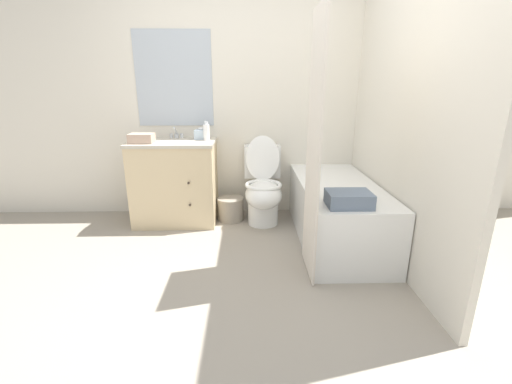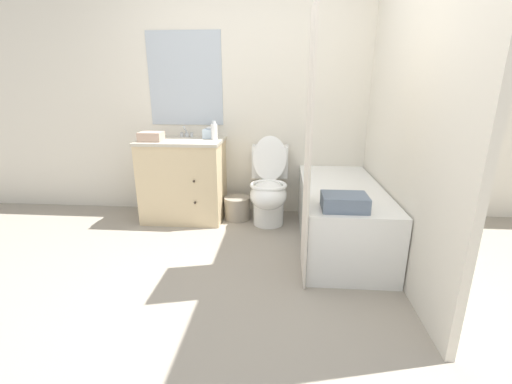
{
  "view_description": "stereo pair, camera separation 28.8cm",
  "coord_description": "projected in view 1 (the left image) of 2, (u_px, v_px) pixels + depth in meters",
  "views": [
    {
      "loc": [
        0.01,
        -2.01,
        1.37
      ],
      "look_at": [
        0.07,
        0.75,
        0.5
      ],
      "focal_mm": 24.0,
      "sensor_mm": 36.0,
      "label": 1
    },
    {
      "loc": [
        0.29,
        -2.0,
        1.37
      ],
      "look_at": [
        0.07,
        0.75,
        0.5
      ],
      "focal_mm": 24.0,
      "sensor_mm": 36.0,
      "label": 2
    }
  ],
  "objects": [
    {
      "name": "vanity_cabinet",
      "position": [
        176.0,
        181.0,
        3.5
      ],
      "size": [
        0.83,
        0.58,
        0.84
      ],
      "color": "beige",
      "rests_on": "ground_plane"
    },
    {
      "name": "hand_towel_folded",
      "position": [
        142.0,
        138.0,
        3.24
      ],
      "size": [
        0.22,
        0.17,
        0.09
      ],
      "color": "tan",
      "rests_on": "vanity_cabinet"
    },
    {
      "name": "sink_faucet",
      "position": [
        176.0,
        135.0,
        3.55
      ],
      "size": [
        0.14,
        0.12,
        0.12
      ],
      "color": "silver",
      "rests_on": "vanity_cabinet"
    },
    {
      "name": "wall_right",
      "position": [
        392.0,
        100.0,
        2.77
      ],
      "size": [
        0.05,
        2.66,
        2.5
      ],
      "color": "silver",
      "rests_on": "ground_plane"
    },
    {
      "name": "bath_towel_folded",
      "position": [
        349.0,
        199.0,
        2.45
      ],
      "size": [
        0.31,
        0.23,
        0.11
      ],
      "color": "slate",
      "rests_on": "bathtub"
    },
    {
      "name": "wastebasket",
      "position": [
        231.0,
        209.0,
        3.6
      ],
      "size": [
        0.27,
        0.27,
        0.24
      ],
      "color": "gray",
      "rests_on": "ground_plane"
    },
    {
      "name": "shower_curtain",
      "position": [
        314.0,
        151.0,
        2.37
      ],
      "size": [
        0.02,
        0.47,
        1.85
      ],
      "color": "silver",
      "rests_on": "ground_plane"
    },
    {
      "name": "ground_plane",
      "position": [
        248.0,
        296.0,
        2.32
      ],
      "size": [
        14.0,
        14.0,
        0.0
      ],
      "primitive_type": "plane",
      "color": "gray"
    },
    {
      "name": "tissue_box",
      "position": [
        201.0,
        134.0,
        3.47
      ],
      "size": [
        0.12,
        0.12,
        0.12
      ],
      "color": "silver",
      "rests_on": "vanity_cabinet"
    },
    {
      "name": "wall_back",
      "position": [
        246.0,
        97.0,
        3.55
      ],
      "size": [
        8.0,
        0.06,
        2.5
      ],
      "color": "silver",
      "rests_on": "ground_plane"
    },
    {
      "name": "soap_dispenser",
      "position": [
        206.0,
        132.0,
        3.39
      ],
      "size": [
        0.06,
        0.06,
        0.19
      ],
      "color": "white",
      "rests_on": "vanity_cabinet"
    },
    {
      "name": "bathtub",
      "position": [
        336.0,
        211.0,
        3.11
      ],
      "size": [
        0.67,
        1.53,
        0.53
      ],
      "color": "white",
      "rests_on": "ground_plane"
    },
    {
      "name": "toilet",
      "position": [
        263.0,
        189.0,
        3.47
      ],
      "size": [
        0.37,
        0.67,
        0.88
      ],
      "color": "white",
      "rests_on": "ground_plane"
    }
  ]
}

